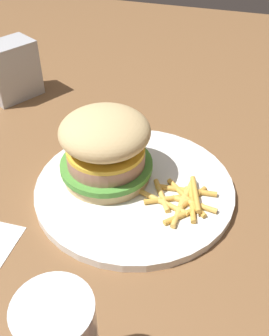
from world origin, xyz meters
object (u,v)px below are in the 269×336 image
at_px(plate, 135,188).
at_px(sandwich, 105,146).
at_px(fries_pile, 182,200).
at_px(napkin_dispenser, 12,70).

height_order(plate, sandwich, sandwich).
height_order(sandwich, fries_pile, sandwich).
xyz_separation_m(sandwich, napkin_dispenser, (0.25, -0.19, -0.01)).
distance_m(sandwich, fries_pile, 0.12).
height_order(plate, fries_pile, fries_pile).
bearing_deg(sandwich, fries_pile, 168.70).
height_order(fries_pile, napkin_dispenser, napkin_dispenser).
bearing_deg(plate, sandwich, -10.54).
distance_m(sandwich, napkin_dispenser, 0.32).
xyz_separation_m(sandwich, fries_pile, (-0.11, 0.02, -0.05)).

